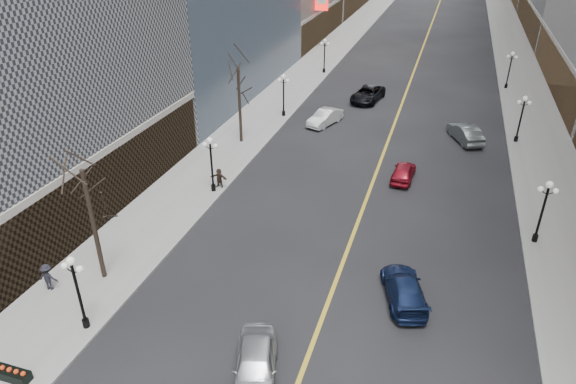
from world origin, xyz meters
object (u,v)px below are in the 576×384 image
Objects in this scene: streetlamp_east_3 at (510,66)px; streetlamp_west_3 at (325,52)px; car_nb_mid at (325,117)px; streetlamp_east_1 at (544,206)px; car_nb_far at (368,94)px; streetlamp_west_1 at (211,159)px; car_sb_far at (465,133)px; streetlamp_west_2 at (284,91)px; streetlamp_west_0 at (77,286)px; streetlamp_east_2 at (522,114)px; car_sb_near at (404,289)px; car_nb_near at (256,365)px; car_sb_mid at (403,172)px.

streetlamp_west_3 is (-23.60, 0.00, 0.00)m from streetlamp_east_3.
streetlamp_east_3 is 26.72m from car_nb_mid.
streetlamp_east_1 is 30.56m from car_nb_far.
car_sb_far is (18.86, 16.86, -2.06)m from streetlamp_west_1.
car_nb_mid is (-18.77, 17.10, -2.12)m from streetlamp_east_1.
car_nb_far is at bearing 73.41° from streetlamp_west_1.
streetlamp_west_3 is (0.00, 18.00, 0.00)m from streetlamp_west_2.
streetlamp_west_0 and streetlamp_west_1 have the same top height.
streetlamp_west_2 is 19.00m from car_sb_far.
streetlamp_east_1 and streetlamp_east_2 have the same top height.
car_sb_near is at bearing -28.15° from streetlamp_west_1.
car_sb_far is (18.86, 32.86, -2.06)m from streetlamp_west_0.
streetlamp_west_2 is at bearing -90.00° from streetlamp_west_3.
streetlamp_west_3 is 53.33m from car_nb_near.
streetlamp_west_0 is 0.75× the size of car_nb_far.
streetlamp_east_1 is 17.64m from car_sb_far.
streetlamp_east_1 is 43.05m from streetlamp_west_3.
streetlamp_west_0 is 34.00m from streetlamp_west_2.
car_nb_mid is 27.84m from car_sb_near.
streetlamp_west_0 is (-23.60, -34.00, 0.00)m from streetlamp_east_2.
car_nb_far is (-2.04, 42.44, -0.02)m from car_nb_near.
streetlamp_east_3 is at bearing 57.72° from car_nb_near.
car_sb_near is at bearing 59.20° from car_sb_far.
car_nb_far is 1.18× the size of car_sb_far.
car_nb_far is at bearing -52.02° from streetlamp_west_3.
car_nb_near is at bearing -130.11° from streetlamp_east_1.
streetlamp_west_2 is at bearing -35.36° from car_sb_mid.
car_sb_near is 1.00× the size of car_sb_far.
streetlamp_east_3 is 19.82m from car_sb_far.
car_nb_mid is at bearing -84.46° from car_sb_near.
streetlamp_east_2 and streetlamp_east_3 have the same top height.
car_nb_near is at bearing 50.76° from car_sb_far.
streetlamp_east_3 is 1.00× the size of streetlamp_west_0.
streetlamp_west_0 is 1.00× the size of streetlamp_west_1.
streetlamp_west_3 is 0.95× the size of car_nb_mid.
streetlamp_east_1 is 1.00× the size of streetlamp_west_0.
streetlamp_west_2 is (-23.60, 18.00, 0.00)m from streetlamp_east_1.
car_nb_near is (9.80, -16.38, -2.04)m from streetlamp_west_1.
streetlamp_west_0 is at bearing -90.00° from streetlamp_west_2.
streetlamp_east_2 and streetlamp_west_1 have the same top height.
streetlamp_east_2 is 1.08× the size of car_sb_mid.
car_nb_far is (7.76, 26.06, -2.06)m from streetlamp_west_1.
car_sb_mid is at bearing -62.45° from car_nb_far.
streetlamp_east_2 is at bearing -90.00° from streetlamp_east_3.
streetlamp_west_1 is 15.78m from car_sb_mid.
streetlamp_west_3 is at bearing 83.07° from car_nb_near.
streetlamp_west_2 is at bearing 180.00° from streetlamp_east_2.
car_nb_near is at bearing -104.76° from streetlamp_east_3.
car_sb_mid is (14.09, 6.76, -2.19)m from streetlamp_west_1.
streetlamp_east_2 reaches higher than car_nb_far.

